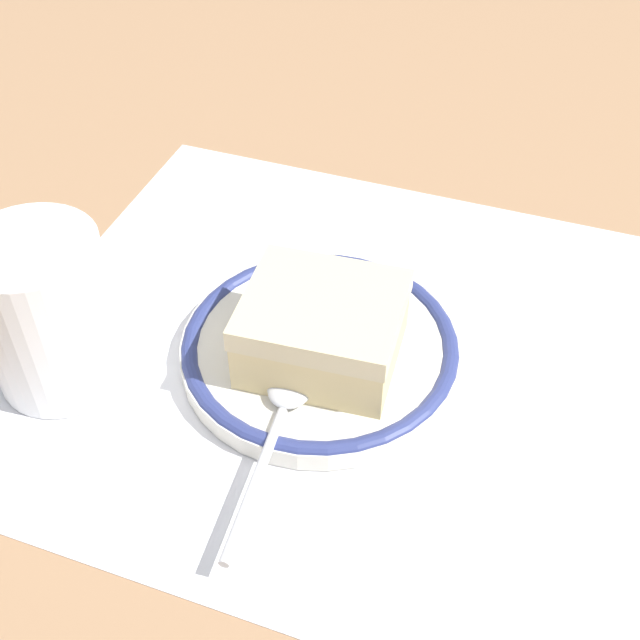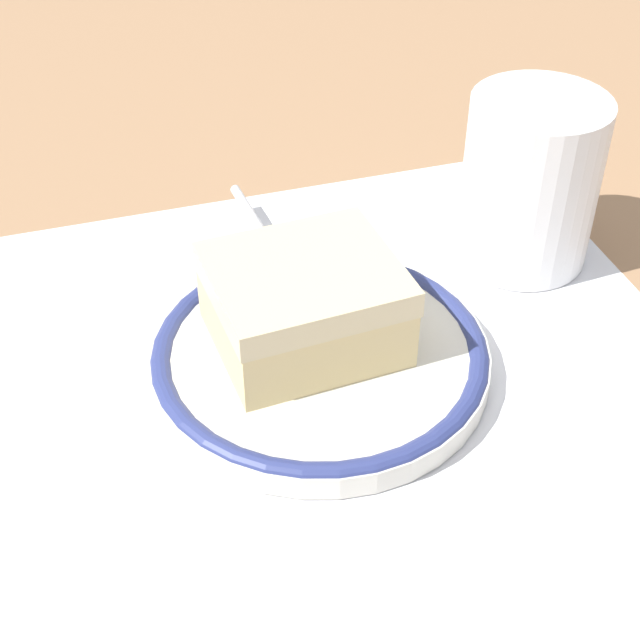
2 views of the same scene
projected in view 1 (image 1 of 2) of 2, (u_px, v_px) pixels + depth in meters
ground_plane at (343, 352)px, 0.52m from camera, size 2.40×2.40×0.00m
placemat at (343, 351)px, 0.52m from camera, size 0.42×0.37×0.00m
plate at (320, 348)px, 0.51m from camera, size 0.18×0.18×0.02m
cake_slice at (323, 329)px, 0.48m from camera, size 0.10×0.09×0.05m
spoon at (283, 407)px, 0.46m from camera, size 0.03×0.14×0.01m
cup at (50, 321)px, 0.48m from camera, size 0.08×0.08×0.10m
napkin at (547, 279)px, 0.57m from camera, size 0.13×0.13×0.00m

